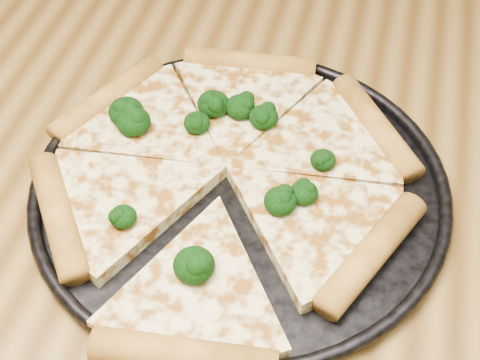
# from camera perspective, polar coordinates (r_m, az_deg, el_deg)

# --- Properties ---
(dining_table) EXTENTS (1.20, 0.90, 0.75)m
(dining_table) POSITION_cam_1_polar(r_m,az_deg,el_deg) (0.73, -4.79, -3.77)
(dining_table) COLOR brown
(dining_table) RESTS_ON ground
(pizza_pan) EXTENTS (0.37, 0.37, 0.02)m
(pizza_pan) POSITION_cam_1_polar(r_m,az_deg,el_deg) (0.63, 0.00, -0.50)
(pizza_pan) COLOR black
(pizza_pan) RESTS_ON dining_table
(pizza) EXTENTS (0.36, 0.38, 0.03)m
(pizza) POSITION_cam_1_polar(r_m,az_deg,el_deg) (0.63, -1.20, 0.57)
(pizza) COLOR #DFD388
(pizza) RESTS_ON pizza_pan
(broccoli_florets) EXTENTS (0.22, 0.22, 0.03)m
(broccoli_florets) POSITION_cam_1_polar(r_m,az_deg,el_deg) (0.64, -2.87, 2.45)
(broccoli_florets) COLOR black
(broccoli_florets) RESTS_ON pizza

